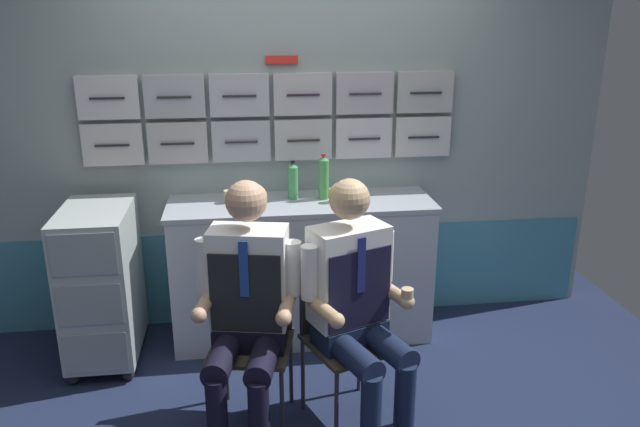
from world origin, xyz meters
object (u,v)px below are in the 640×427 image
(water_bottle_clear, at_px, (324,177))
(crew_member_left, at_px, (247,301))
(folding_chair_left, at_px, (254,323))
(crew_member_center, at_px, (357,297))
(paper_cup_tan, at_px, (334,195))
(service_trolley, at_px, (101,282))
(folding_chair_center, at_px, (340,321))

(water_bottle_clear, bearing_deg, crew_member_left, -116.81)
(folding_chair_left, bearing_deg, crew_member_left, -101.82)
(crew_member_left, relative_size, crew_member_center, 1.00)
(paper_cup_tan, bearing_deg, water_bottle_clear, 121.60)
(water_bottle_clear, bearing_deg, folding_chair_left, -119.15)
(folding_chair_left, bearing_deg, service_trolley, 143.87)
(crew_member_left, xyz_separation_m, paper_cup_tan, (0.57, 0.94, 0.24))
(service_trolley, relative_size, folding_chair_center, 1.14)
(folding_chair_center, bearing_deg, folding_chair_left, 175.73)
(folding_chair_center, distance_m, paper_cup_tan, 0.93)
(crew_member_left, xyz_separation_m, water_bottle_clear, (0.52, 1.02, 0.33))
(service_trolley, distance_m, folding_chair_left, 1.11)
(service_trolley, distance_m, water_bottle_clear, 1.50)
(water_bottle_clear, bearing_deg, folding_chair_center, -92.13)
(service_trolley, xyz_separation_m, paper_cup_tan, (1.44, 0.13, 0.45))
(paper_cup_tan, bearing_deg, crew_member_left, -121.23)
(folding_chair_center, bearing_deg, water_bottle_clear, 87.87)
(crew_member_left, bearing_deg, crew_member_center, -2.79)
(folding_chair_center, xyz_separation_m, crew_member_center, (0.06, -0.15, 0.21))
(water_bottle_clear, height_order, paper_cup_tan, water_bottle_clear)
(service_trolley, relative_size, water_bottle_clear, 3.31)
(folding_chair_center, distance_m, water_bottle_clear, 1.05)
(crew_member_left, height_order, folding_chair_center, crew_member_left)
(service_trolley, height_order, water_bottle_clear, water_bottle_clear)
(folding_chair_left, xyz_separation_m, paper_cup_tan, (0.54, 0.78, 0.44))
(crew_member_left, relative_size, folding_chair_center, 1.54)
(service_trolley, xyz_separation_m, crew_member_center, (1.41, -0.84, 0.22))
(crew_member_center, xyz_separation_m, water_bottle_clear, (-0.02, 1.05, 0.33))
(folding_chair_left, bearing_deg, paper_cup_tan, 55.61)
(crew_member_left, height_order, crew_member_center, crew_member_left)
(crew_member_left, height_order, paper_cup_tan, crew_member_left)
(service_trolley, bearing_deg, paper_cup_tan, 5.02)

